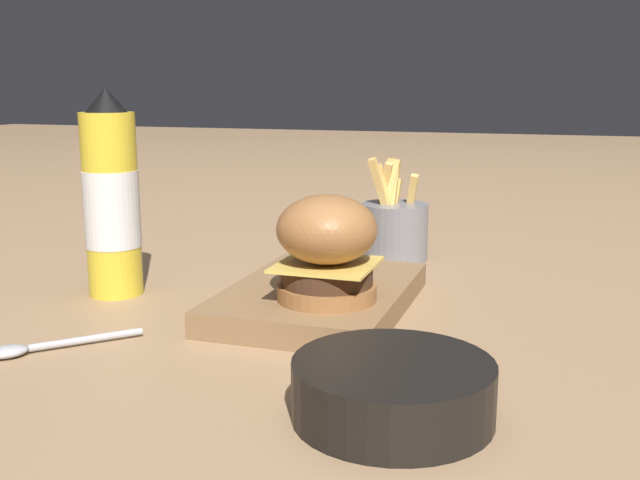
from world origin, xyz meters
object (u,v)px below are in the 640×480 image
Objects in this scene: serving_board at (320,297)px; ketchup_bottle at (111,201)px; fries_basket at (394,228)px; spoon at (35,347)px; burger at (327,247)px; side_bowl at (393,388)px.

ketchup_bottle is at bearing 93.98° from serving_board.
fries_basket is 0.52m from spoon.
ketchup_bottle is 2.10× the size of spoon.
side_bowl is at bearing -149.74° from burger.
fries_basket reaches higher than side_bowl.
serving_board is 0.26m from fries_basket.
serving_board is 0.29m from spoon.
burger is 0.45× the size of ketchup_bottle.
side_bowl is (-0.22, -0.38, -0.09)m from ketchup_bottle.
burger is 0.23m from side_bowl.
fries_basket is (0.31, -0.00, -0.04)m from burger.
ketchup_bottle reaches higher than burger.
fries_basket is 0.97× the size of side_bowl.
serving_board is at bearing -179.98° from spoon.
ketchup_bottle reaches higher than spoon.
spoon is (-0.21, 0.20, -0.01)m from serving_board.
serving_board is 2.42× the size of spoon.
serving_board is at bearing -86.02° from ketchup_bottle.
burger is at bearing 169.40° from spoon.
burger is (-0.05, -0.02, 0.07)m from serving_board.
fries_basket reaches higher than serving_board.
side_bowl is 0.34m from spoon.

